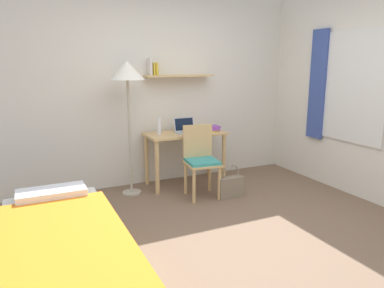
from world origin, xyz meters
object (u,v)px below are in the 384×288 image
(bed, at_px, (64,262))
(book_stack, at_px, (212,128))
(standing_lamp, at_px, (127,77))
(handbag, at_px, (230,186))
(desk, at_px, (185,143))
(laptop, at_px, (185,128))
(desk_chair, at_px, (201,158))
(water_bottle, at_px, (159,126))

(bed, relative_size, book_stack, 8.63)
(bed, xyz_separation_m, standing_lamp, (1.01, 1.80, 1.24))
(handbag, bearing_deg, desk, 112.25)
(book_stack, relative_size, handbag, 0.55)
(laptop, bearing_deg, standing_lamp, -174.78)
(bed, bearing_deg, handbag, 28.66)
(laptop, distance_m, handbag, 1.01)
(laptop, bearing_deg, desk, -120.40)
(bed, height_order, desk_chair, desk_chair)
(book_stack, distance_m, handbag, 0.92)
(bed, height_order, handbag, bed)
(laptop, height_order, water_bottle, water_bottle)
(bed, relative_size, water_bottle, 8.63)
(water_bottle, bearing_deg, laptop, -0.33)
(handbag, bearing_deg, standing_lamp, 148.44)
(desk_chair, xyz_separation_m, water_bottle, (-0.36, 0.50, 0.36))
(water_bottle, distance_m, handbag, 1.21)
(desk_chair, height_order, book_stack, desk_chair)
(desk_chair, relative_size, handbag, 2.08)
(bed, distance_m, laptop, 2.66)
(book_stack, bearing_deg, handbag, -97.56)
(book_stack, bearing_deg, standing_lamp, -179.27)
(standing_lamp, height_order, book_stack, standing_lamp)
(book_stack, bearing_deg, bed, -140.16)
(water_bottle, bearing_deg, desk_chair, -54.24)
(laptop, height_order, book_stack, laptop)
(desk, xyz_separation_m, desk_chair, (-0.00, -0.48, -0.10))
(laptop, bearing_deg, book_stack, -8.78)
(desk, bearing_deg, desk_chair, -90.58)
(standing_lamp, xyz_separation_m, handbag, (1.08, -0.66, -1.33))
(water_bottle, relative_size, book_stack, 1.00)
(bed, distance_m, desk, 2.61)
(desk, xyz_separation_m, water_bottle, (-0.36, 0.02, 0.26))
(laptop, xyz_separation_m, book_stack, (0.37, -0.06, -0.02))
(standing_lamp, bearing_deg, bed, -119.32)
(standing_lamp, bearing_deg, handbag, -31.56)
(book_stack, xyz_separation_m, handbag, (-0.09, -0.68, -0.62))
(laptop, bearing_deg, water_bottle, 179.67)
(desk, xyz_separation_m, handbag, (0.29, -0.72, -0.44))
(desk_chair, bearing_deg, handbag, -38.45)
(bed, xyz_separation_m, water_bottle, (1.43, 1.88, 0.60))
(water_bottle, distance_m, book_stack, 0.75)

